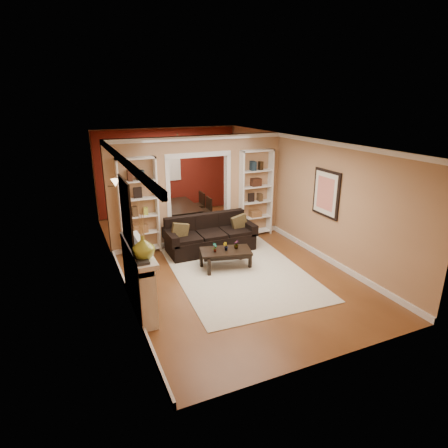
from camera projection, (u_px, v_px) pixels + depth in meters
name	position (u px, v px, depth m)	size (l,w,h in m)	color
floor	(217.00, 257.00, 8.81)	(8.00, 8.00, 0.00)	brown
ceiling	(216.00, 141.00, 7.94)	(8.00, 8.00, 0.00)	white
wall_back	(168.00, 171.00, 11.84)	(8.00, 8.00, 0.00)	tan
wall_front	(334.00, 276.00, 4.91)	(8.00, 8.00, 0.00)	tan
wall_left	(114.00, 214.00, 7.52)	(8.00, 8.00, 0.00)	tan
wall_right	(301.00, 192.00, 9.24)	(8.00, 8.00, 0.00)	tan
partition_wall	(198.00, 190.00, 9.42)	(4.50, 0.15, 2.70)	tan
red_back_panel	(168.00, 172.00, 11.83)	(4.44, 0.04, 2.64)	maroon
dining_window	(168.00, 165.00, 11.72)	(0.78, 0.03, 0.98)	#8CA5CC
area_rug	(239.00, 272.00, 8.06)	(2.66, 3.73, 0.01)	silver
sofa	(210.00, 234.00, 9.07)	(2.17, 0.94, 0.85)	black
pillow_left	(180.00, 232.00, 8.70)	(0.38, 0.11, 0.38)	brown
pillow_right	(239.00, 223.00, 9.29)	(0.38, 0.11, 0.38)	brown
coffee_table	(226.00, 259.00, 8.21)	(1.09, 0.59, 0.41)	black
plant_left	(215.00, 248.00, 8.02)	(0.11, 0.07, 0.21)	#336626
plant_center	(226.00, 246.00, 8.12)	(0.10, 0.08, 0.18)	#336626
plant_right	(236.00, 245.00, 8.22)	(0.10, 0.10, 0.18)	#336626
bookshelf_left	(139.00, 207.00, 8.74)	(0.90, 0.30, 2.30)	white
bookshelf_right	(256.00, 194.00, 9.93)	(0.90, 0.30, 2.30)	white
fireplace	(140.00, 278.00, 6.52)	(0.32, 1.70, 1.16)	white
vase	(143.00, 247.00, 5.84)	(0.36, 0.36, 0.38)	#9EAE38
mirror	(126.00, 212.00, 6.08)	(0.03, 0.95, 1.10)	silver
wall_sconce	(113.00, 184.00, 7.88)	(0.18, 0.18, 0.22)	#FFE0A5
framed_art	(326.00, 193.00, 8.29)	(0.04, 0.85, 1.05)	black
dining_table	(181.00, 215.00, 10.96)	(0.97, 1.73, 0.61)	black
dining_chair_nw	(165.00, 217.00, 10.46)	(0.40, 0.40, 0.82)	black
dining_chair_ne	(202.00, 211.00, 10.87)	(0.42, 0.42, 0.85)	black
dining_chair_sw	(159.00, 210.00, 10.97)	(0.42, 0.42, 0.86)	black
dining_chair_se	(195.00, 206.00, 11.39)	(0.43, 0.43, 0.87)	black
chandelier	(179.00, 156.00, 10.50)	(0.50, 0.50, 0.30)	#342717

